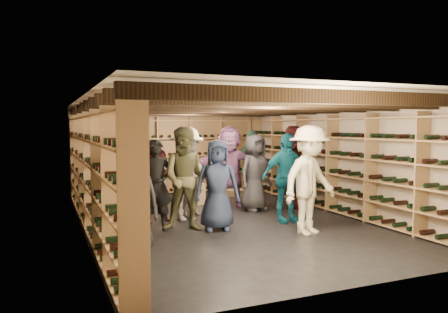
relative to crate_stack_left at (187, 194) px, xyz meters
The scene contains 23 objects.
ground 1.99m from the crate_stack_left, 84.25° to the right, with size 8.00×8.00×0.00m, color black.
walls 2.19m from the crate_stack_left, 84.25° to the right, with size 5.52×8.02×2.40m.
ceiling 2.92m from the crate_stack_left, 84.25° to the right, with size 5.50×8.00×0.01m, color beige.
ceiling_joists 2.82m from the crate_stack_left, 84.25° to the right, with size 5.40×7.12×0.18m.
wine_rack_left 3.19m from the crate_stack_left, 140.35° to the right, with size 0.32×7.50×2.15m.
wine_rack_right 3.49m from the crate_stack_left, 35.39° to the right, with size 0.32×7.50×2.15m.
wine_rack_back 2.05m from the crate_stack_left, 83.94° to the left, with size 4.70×0.30×2.15m.
crate_stack_left is the anchor object (origin of this frame).
crate_stack_right 0.16m from the crate_stack_left, 30.34° to the right, with size 0.55×0.40×0.51m.
crate_loose 1.81m from the crate_stack_left, 24.99° to the left, with size 0.50×0.33×0.17m, color tan.
person_0 4.11m from the crate_stack_left, 119.11° to the right, with size 0.80×0.52×1.64m, color black.
person_1 2.72m from the crate_stack_left, 119.52° to the right, with size 0.60×0.40×1.66m, color black.
person_2 2.70m from the crate_stack_left, 107.57° to the right, with size 0.92×0.72×1.89m, color brown.
person_3 3.82m from the crate_stack_left, 72.81° to the right, with size 1.23×0.71×1.91m, color beige.
person_4 2.92m from the crate_stack_left, 64.47° to the right, with size 1.03×0.43×1.76m, color #0F5D74.
person_5 2.00m from the crate_stack_left, 124.82° to the right, with size 1.37×0.44×1.48m, color maroon.
person_6 2.75m from the crate_stack_left, 95.75° to the right, with size 0.81×0.53×1.66m, color #212D4A.
person_7 1.33m from the crate_stack_left, 102.93° to the right, with size 0.55×0.36×1.50m, color gray.
person_8 2.70m from the crate_stack_left, 39.73° to the right, with size 0.92×0.72×1.90m, color #401314.
person_9 1.89m from the crate_stack_left, 107.60° to the right, with size 1.21×0.70×1.87m, color #A19D93.
person_10 1.67m from the crate_stack_left, 25.58° to the right, with size 1.06×0.44×1.81m, color #284837.
person_11 1.28m from the crate_stack_left, 38.36° to the right, with size 1.77×0.56×1.91m, color #8B5688.
person_12 1.86m from the crate_stack_left, 47.54° to the right, with size 0.84×0.54×1.71m, color #323136.
Camera 1 is at (-3.39, -8.02, 1.90)m, focal length 35.00 mm.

